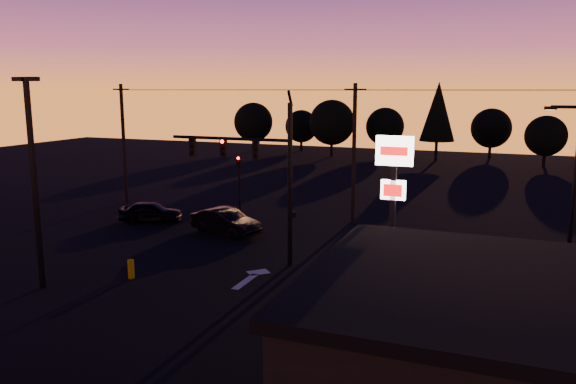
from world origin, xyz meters
name	(u,v)px	position (x,y,z in m)	size (l,w,h in m)	color
ground	(225,287)	(0.00, 0.00, 0.00)	(120.00, 120.00, 0.00)	black
lane_arrow	(252,277)	(0.50, 1.67, 0.01)	(1.20, 3.10, 0.01)	beige
traffic_signal_mast	(260,165)	(-0.10, 3.99, 4.94)	(6.79, 0.52, 8.58)	black
secondary_signal	(239,179)	(-5.00, 11.49, 2.86)	(0.30, 0.31, 4.35)	black
parking_lot_light	(33,170)	(-7.50, -3.00, 5.27)	(1.25, 0.30, 9.14)	black
pylon_sign	(393,182)	(7.00, 1.50, 4.91)	(1.50, 0.28, 6.80)	black
streetlight	(572,189)	(13.91, 5.50, 4.42)	(1.55, 0.35, 8.00)	black
utility_pole_0	(124,143)	(-16.00, 14.00, 4.59)	(1.40, 0.26, 9.00)	black
utility_pole_1	(354,153)	(2.00, 14.00, 4.59)	(1.40, 0.26, 9.00)	black
power_wires	(355,90)	(2.00, 14.00, 8.57)	(36.00, 1.22, 0.07)	black
store_building	(573,376)	(13.00, -7.50, 2.16)	(12.40, 8.40, 4.25)	black
bollard	(131,269)	(-4.63, -0.54, 0.44)	(0.29, 0.29, 0.88)	#D8C000
tree_0	(253,122)	(-22.00, 50.00, 4.06)	(5.36, 5.36, 6.74)	black
tree_1	(301,126)	(-16.00, 53.00, 3.43)	(4.54, 4.54, 5.71)	black
tree_2	(332,123)	(-10.00, 48.00, 4.37)	(5.77, 5.78, 7.26)	black
tree_3	(385,127)	(-4.00, 52.00, 3.75)	(4.95, 4.95, 6.22)	black
tree_4	(438,111)	(3.00, 49.00, 5.93)	(4.18, 4.18, 9.50)	black
tree_5	(491,128)	(9.00, 54.00, 3.75)	(4.95, 4.95, 6.22)	black
tree_6	(546,136)	(15.00, 48.00, 3.43)	(4.54, 4.54, 5.71)	black
car_left	(151,212)	(-10.34, 9.14, 0.69)	(1.63, 4.05, 1.38)	black
car_mid	(226,221)	(-4.36, 8.29, 0.76)	(1.60, 4.59, 1.51)	black
suv_parked	(408,314)	(8.27, -1.55, 0.62)	(2.07, 4.49, 1.25)	black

